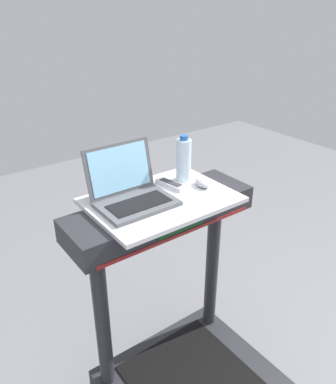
{
  "coord_description": "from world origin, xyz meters",
  "views": [
    {
      "loc": [
        -0.89,
        -0.56,
        1.87
      ],
      "look_at": [
        0.0,
        0.65,
        1.12
      ],
      "focal_mm": 36.27,
      "sensor_mm": 36.0,
      "label": 1
    }
  ],
  "objects": [
    {
      "name": "laptop",
      "position": [
        -0.13,
        0.75,
        1.12
      ],
      "size": [
        0.32,
        0.28,
        0.24
      ],
      "rotation": [
        0.0,
        0.0,
        0.03
      ],
      "color": "#515459",
      "rests_on": "desk_board"
    },
    {
      "name": "computer_mouse",
      "position": [
        0.23,
        0.69,
        1.09
      ],
      "size": [
        0.08,
        0.11,
        0.03
      ],
      "primitive_type": "ellipsoid",
      "rotation": [
        0.0,
        0.0,
        -0.23
      ],
      "color": "#B2B2B7",
      "rests_on": "desk_board"
    },
    {
      "name": "water_bottle",
      "position": [
        0.2,
        0.8,
        1.18
      ],
      "size": [
        0.07,
        0.07,
        0.23
      ],
      "color": "silver",
      "rests_on": "desk_board"
    },
    {
      "name": "desk_board",
      "position": [
        0.0,
        0.7,
        1.06
      ],
      "size": [
        0.64,
        0.46,
        0.02
      ],
      "primitive_type": "cube",
      "color": "silver",
      "rests_on": "treadmill_base"
    },
    {
      "name": "tv_remote",
      "position": [
        0.11,
        0.77,
        1.09
      ],
      "size": [
        0.08,
        0.17,
        0.02
      ],
      "color": "silver",
      "rests_on": "desk_board"
    }
  ]
}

